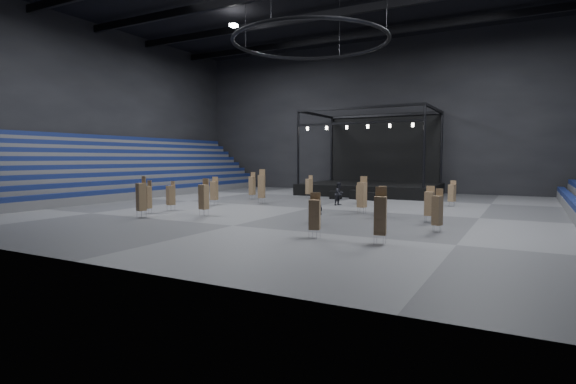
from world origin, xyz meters
The scene contains 28 objects.
floor centered at (0.00, 0.00, 0.00)m, with size 50.00×50.00×0.00m, color #4E4E51.
wall_back centered at (0.00, 21.00, 9.00)m, with size 50.00×0.20×18.00m, color black.
wall_front centered at (0.00, -21.00, 9.00)m, with size 50.00×0.20×18.00m, color black.
wall_left centered at (-25.00, 0.00, 9.00)m, with size 0.20×42.00×18.00m, color black.
bleachers_left centered at (-22.94, 0.00, 1.73)m, with size 7.20×40.00×6.40m.
stage centered at (0.00, 16.24, 1.45)m, with size 14.00×10.00×9.20m.
truss_ring centered at (0.00, 0.00, 13.00)m, with size 12.30×12.30×5.15m.
flight_case_left centered at (-1.26, 8.55, 0.39)m, with size 1.16×0.58×0.77m, color black.
flight_case_mid centered at (0.61, 9.23, 0.44)m, with size 1.33×0.66×0.88m, color black.
flight_case_right centered at (2.39, 8.71, 0.38)m, with size 1.13×0.56×0.75m, color black.
chair_stack_0 centered at (-8.24, -1.60, 1.27)m, with size 0.62×0.62×2.40m.
chair_stack_1 centered at (2.39, 4.99, 1.01)m, with size 0.50×0.50×1.91m.
chair_stack_2 centered at (11.03, -7.09, 1.21)m, with size 0.57×0.57×2.35m.
chair_stack_3 centered at (-7.69, -10.25, 1.42)m, with size 0.67×0.67×2.77m.
chair_stack_4 centered at (9.34, -11.99, 1.39)m, with size 0.64×0.64×2.66m.
chair_stack_5 centered at (-5.62, 1.83, 1.52)m, with size 0.66×0.66×3.00m.
chair_stack_6 centered at (4.80, -1.33, 1.40)m, with size 0.64×0.64×2.69m.
chair_stack_7 centered at (-8.62, -6.42, 1.20)m, with size 0.65×0.65×2.24m.
chair_stack_8 centered at (6.66, -2.52, 1.13)m, with size 0.63×0.63×2.10m.
chair_stack_9 centered at (9.75, 6.86, 1.14)m, with size 0.61×0.61×2.14m.
chair_stack_10 centered at (-8.45, 4.66, 1.34)m, with size 0.50×0.50×2.62m.
chair_stack_11 centered at (9.96, -3.68, 1.21)m, with size 0.55×0.55×2.27m.
chair_stack_12 centered at (-4.50, -7.60, 1.35)m, with size 0.57×0.57×2.58m.
chair_stack_13 centered at (-8.92, -8.46, 1.21)m, with size 0.48×0.48×2.38m.
chair_stack_14 centered at (-3.89, 8.01, 1.22)m, with size 0.67×0.67×2.28m.
chair_stack_15 centered at (6.00, -11.99, 1.22)m, with size 0.67×0.67×2.28m.
man_center centered at (4.05, -7.38, 0.94)m, with size 0.68×0.45×1.88m, color black.
crew_member centered at (1.22, 3.24, 0.98)m, with size 0.95×0.74×1.96m, color black.
Camera 1 is at (15.34, -32.10, 3.98)m, focal length 28.00 mm.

